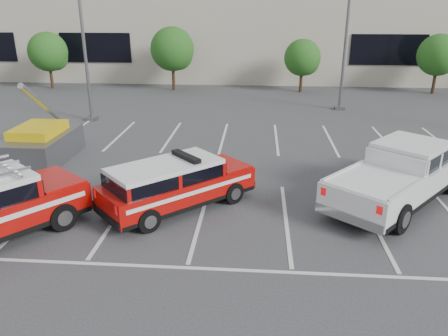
% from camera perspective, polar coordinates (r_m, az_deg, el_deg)
% --- Properties ---
extents(ground, '(120.00, 120.00, 0.00)m').
position_cam_1_polar(ground, '(14.04, -3.03, -6.50)').
color(ground, '#363639').
rests_on(ground, ground).
extents(stall_markings, '(23.00, 15.00, 0.01)m').
position_cam_1_polar(stall_markings, '(18.13, -1.22, -0.02)').
color(stall_markings, silver).
rests_on(stall_markings, ground).
extents(convention_building, '(60.00, 16.99, 13.20)m').
position_cam_1_polar(convention_building, '(44.31, 2.64, 18.39)').
color(convention_building, '#BCB09F').
rests_on(convention_building, ground).
extents(tree_left, '(3.07, 3.07, 4.42)m').
position_cam_1_polar(tree_left, '(38.40, -21.84, 13.76)').
color(tree_left, '#3F2B19').
rests_on(tree_left, ground).
extents(tree_mid_left, '(3.37, 3.37, 4.85)m').
position_cam_1_polar(tree_mid_left, '(35.22, -6.59, 14.99)').
color(tree_mid_left, '#3F2B19').
rests_on(tree_mid_left, ground).
extents(tree_mid_right, '(2.77, 2.77, 3.99)m').
position_cam_1_polar(tree_mid_right, '(34.81, 10.34, 13.85)').
color(tree_mid_right, '#3F2B19').
rests_on(tree_mid_right, ground).
extents(tree_right, '(3.07, 3.07, 4.42)m').
position_cam_1_polar(tree_right, '(37.12, 26.31, 12.94)').
color(tree_right, '#3F2B19').
rests_on(tree_right, ground).
extents(light_pole_left, '(0.90, 0.60, 10.24)m').
position_cam_1_polar(light_pole_left, '(26.28, -18.02, 17.01)').
color(light_pole_left, '#59595E').
rests_on(light_pole_left, ground).
extents(light_pole_mid, '(0.90, 0.60, 10.24)m').
position_cam_1_polar(light_pole_mid, '(28.90, 15.77, 17.47)').
color(light_pole_mid, '#59595E').
rests_on(light_pole_mid, ground).
extents(fire_chief_suv, '(5.01, 4.84, 1.80)m').
position_cam_1_polar(fire_chief_suv, '(14.45, -6.28, -2.56)').
color(fire_chief_suv, '#A00A07').
rests_on(fire_chief_suv, ground).
extents(white_pickup, '(5.99, 6.42, 2.01)m').
position_cam_1_polar(white_pickup, '(16.04, 22.02, -1.36)').
color(white_pickup, silver).
rests_on(white_pickup, ground).
extents(utility_rig, '(3.43, 4.13, 3.50)m').
position_cam_1_polar(utility_rig, '(20.46, -23.25, 2.73)').
color(utility_rig, '#59595E').
rests_on(utility_rig, ground).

